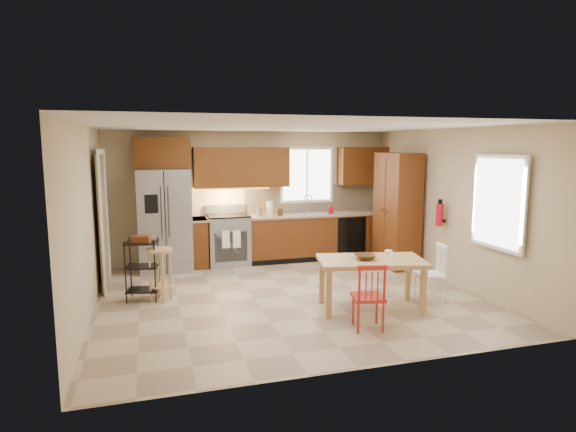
% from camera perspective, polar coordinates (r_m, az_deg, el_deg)
% --- Properties ---
extents(floor, '(5.50, 5.50, 0.00)m').
position_cam_1_polar(floor, '(7.30, 0.14, -9.45)').
color(floor, tan).
rests_on(floor, ground).
extents(ceiling, '(5.50, 5.00, 0.02)m').
position_cam_1_polar(ceiling, '(6.95, 0.15, 10.58)').
color(ceiling, silver).
rests_on(ceiling, ground).
extents(wall_back, '(5.50, 0.02, 2.50)m').
position_cam_1_polar(wall_back, '(9.42, -4.19, 2.35)').
color(wall_back, '#CCB793').
rests_on(wall_back, ground).
extents(wall_front, '(5.50, 0.02, 2.50)m').
position_cam_1_polar(wall_front, '(4.71, 8.85, -3.75)').
color(wall_front, '#CCB793').
rests_on(wall_front, ground).
extents(wall_left, '(0.02, 5.00, 2.50)m').
position_cam_1_polar(wall_left, '(6.78, -22.75, -0.62)').
color(wall_left, '#CCB793').
rests_on(wall_left, ground).
extents(wall_right, '(0.02, 5.00, 2.50)m').
position_cam_1_polar(wall_right, '(8.23, 18.84, 1.06)').
color(wall_right, '#CCB793').
rests_on(wall_right, ground).
extents(refrigerator, '(0.92, 0.75, 1.82)m').
position_cam_1_polar(refrigerator, '(8.89, -14.42, -0.46)').
color(refrigerator, gray).
rests_on(refrigerator, floor).
extents(range_stove, '(0.76, 0.63, 0.92)m').
position_cam_1_polar(range_stove, '(9.13, -7.09, -2.90)').
color(range_stove, gray).
rests_on(range_stove, floor).
extents(base_cabinet_narrow, '(0.30, 0.60, 0.90)m').
position_cam_1_polar(base_cabinet_narrow, '(9.08, -10.54, -3.10)').
color(base_cabinet_narrow, '#5F2B11').
rests_on(base_cabinet_narrow, floor).
extents(base_cabinet_run, '(2.92, 0.60, 0.90)m').
position_cam_1_polar(base_cabinet_run, '(9.61, 3.79, -2.35)').
color(base_cabinet_run, '#5F2B11').
rests_on(base_cabinet_run, floor).
extents(dishwasher, '(0.60, 0.02, 0.78)m').
position_cam_1_polar(dishwasher, '(9.55, 7.55, -2.47)').
color(dishwasher, black).
rests_on(dishwasher, floor).
extents(backsplash, '(2.92, 0.03, 0.55)m').
position_cam_1_polar(backsplash, '(9.77, 3.25, 2.13)').
color(backsplash, beige).
rests_on(backsplash, wall_back).
extents(upper_over_fridge, '(1.00, 0.35, 0.55)m').
position_cam_1_polar(upper_over_fridge, '(8.99, -14.74, 7.25)').
color(upper_over_fridge, '#5B2F0F').
rests_on(upper_over_fridge, wall_back).
extents(upper_left_block, '(1.80, 0.35, 0.75)m').
position_cam_1_polar(upper_left_block, '(9.16, -5.53, 5.77)').
color(upper_left_block, '#5B2F0F').
rests_on(upper_left_block, wall_back).
extents(upper_right_block, '(1.00, 0.35, 0.75)m').
position_cam_1_polar(upper_right_block, '(9.94, 8.85, 5.91)').
color(upper_right_block, '#5B2F0F').
rests_on(upper_right_block, wall_back).
extents(window_back, '(1.12, 0.04, 1.12)m').
position_cam_1_polar(window_back, '(9.66, 2.22, 4.90)').
color(window_back, white).
rests_on(window_back, wall_back).
extents(sink, '(0.62, 0.46, 0.16)m').
position_cam_1_polar(sink, '(9.48, 2.73, 0.02)').
color(sink, gray).
rests_on(sink, base_cabinet_run).
extents(undercab_glow, '(1.60, 0.30, 0.01)m').
position_cam_1_polar(undercab_glow, '(9.11, -7.32, 3.24)').
color(undercab_glow, '#FFBF66').
rests_on(undercab_glow, wall_back).
extents(soap_bottle, '(0.09, 0.09, 0.19)m').
position_cam_1_polar(soap_bottle, '(9.50, 5.10, 0.84)').
color(soap_bottle, '#AB0B1A').
rests_on(soap_bottle, base_cabinet_run).
extents(paper_towel, '(0.12, 0.12, 0.28)m').
position_cam_1_polar(paper_towel, '(9.16, -2.18, 0.88)').
color(paper_towel, white).
rests_on(paper_towel, base_cabinet_run).
extents(canister_steel, '(0.11, 0.11, 0.18)m').
position_cam_1_polar(canister_steel, '(9.12, -3.40, 0.52)').
color(canister_steel, gray).
rests_on(canister_steel, base_cabinet_run).
extents(canister_wood, '(0.10, 0.10, 0.14)m').
position_cam_1_polar(canister_wood, '(9.20, -0.93, 0.47)').
color(canister_wood, '#4B2E14').
rests_on(canister_wood, base_cabinet_run).
extents(pantry, '(0.50, 0.95, 2.10)m').
position_cam_1_polar(pantry, '(9.09, 12.78, 0.68)').
color(pantry, '#5F2B11').
rests_on(pantry, floor).
extents(fire_extinguisher, '(0.12, 0.12, 0.36)m').
position_cam_1_polar(fire_extinguisher, '(8.30, 17.52, 0.13)').
color(fire_extinguisher, '#AB0B1A').
rests_on(fire_extinguisher, wall_right).
extents(window_right, '(0.04, 1.02, 1.32)m').
position_cam_1_polar(window_right, '(7.26, 23.68, 1.48)').
color(window_right, white).
rests_on(window_right, wall_right).
extents(doorway, '(0.04, 0.95, 2.10)m').
position_cam_1_polar(doorway, '(8.08, -21.13, -0.62)').
color(doorway, '#8C7A59').
rests_on(doorway, wall_left).
extents(dining_table, '(1.55, 1.08, 0.69)m').
position_cam_1_polar(dining_table, '(6.74, 9.75, -8.01)').
color(dining_table, tan).
rests_on(dining_table, floor).
extents(chair_red, '(0.46, 0.46, 0.83)m').
position_cam_1_polar(chair_red, '(6.02, 9.48, -9.32)').
color(chair_red, '#B1251B').
rests_on(chair_red, floor).
extents(chair_white, '(0.46, 0.46, 0.83)m').
position_cam_1_polar(chair_white, '(7.22, 16.42, -6.55)').
color(chair_white, white).
rests_on(chair_white, floor).
extents(table_bowl, '(0.34, 0.34, 0.07)m').
position_cam_1_polar(table_bowl, '(6.61, 9.13, -5.15)').
color(table_bowl, '#4B2E14').
rests_on(table_bowl, dining_table).
extents(table_jar, '(0.11, 0.11, 0.11)m').
position_cam_1_polar(table_jar, '(6.86, 11.83, -4.51)').
color(table_jar, white).
rests_on(table_jar, dining_table).
extents(bar_stool, '(0.42, 0.42, 0.77)m').
position_cam_1_polar(bar_stool, '(7.22, -14.90, -6.75)').
color(bar_stool, tan).
rests_on(bar_stool, floor).
extents(utility_cart, '(0.51, 0.43, 0.90)m').
position_cam_1_polar(utility_cart, '(7.31, -16.86, -6.10)').
color(utility_cart, black).
rests_on(utility_cart, floor).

